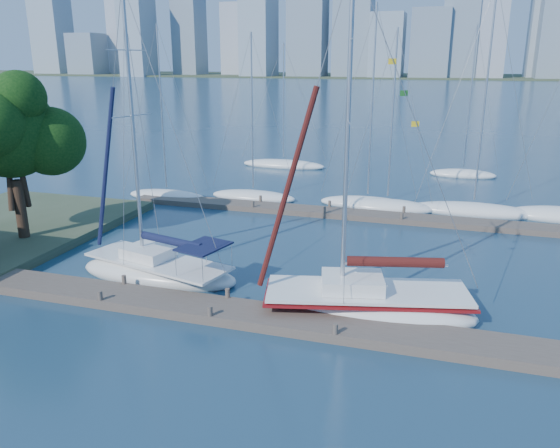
% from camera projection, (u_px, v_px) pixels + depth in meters
% --- Properties ---
extents(ground, '(700.00, 700.00, 0.00)m').
position_uv_depth(ground, '(220.00, 315.00, 22.39)').
color(ground, '#18354E').
rests_on(ground, ground).
extents(near_dock, '(26.00, 2.00, 0.40)m').
position_uv_depth(near_dock, '(219.00, 311.00, 22.33)').
color(near_dock, brown).
rests_on(near_dock, ground).
extents(far_dock, '(30.00, 1.80, 0.36)m').
position_uv_depth(far_dock, '(342.00, 213.00, 36.41)').
color(far_dock, brown).
rests_on(far_dock, ground).
extents(far_shore, '(800.00, 100.00, 1.50)m').
position_uv_depth(far_shore, '(438.00, 77.00, 315.12)').
color(far_shore, '#38472D').
rests_on(far_shore, ground).
extents(tree, '(7.02, 6.41, 9.56)m').
position_uv_depth(tree, '(10.00, 130.00, 28.85)').
color(tree, black).
rests_on(tree, ground).
extents(sailboat_navy, '(8.38, 4.50, 13.69)m').
position_uv_depth(sailboat_navy, '(157.00, 256.00, 25.82)').
color(sailboat_navy, white).
rests_on(sailboat_navy, ground).
extents(sailboat_maroon, '(9.27, 4.87, 14.10)m').
position_uv_depth(sailboat_maroon, '(367.00, 289.00, 22.29)').
color(sailboat_maroon, white).
rests_on(sailboat_maroon, ground).
extents(bg_boat_0, '(6.50, 3.99, 12.73)m').
position_uv_depth(bg_boat_0, '(167.00, 195.00, 41.03)').
color(bg_boat_0, white).
rests_on(bg_boat_0, ground).
extents(bg_boat_1, '(6.56, 2.06, 12.17)m').
position_uv_depth(bg_boat_1, '(253.00, 196.00, 40.81)').
color(bg_boat_1, white).
rests_on(bg_boat_1, ground).
extents(bg_boat_2, '(6.82, 2.21, 13.91)m').
position_uv_depth(bg_boat_2, '(367.00, 203.00, 38.77)').
color(bg_boat_2, white).
rests_on(bg_boat_2, ground).
extents(bg_boat_3, '(6.72, 4.05, 12.33)m').
position_uv_depth(bg_boat_3, '(387.00, 206.00, 37.99)').
color(bg_boat_3, white).
rests_on(bg_boat_3, ground).
extents(bg_boat_4, '(8.55, 5.45, 14.91)m').
position_uv_depth(bg_boat_4, '(473.00, 210.00, 36.91)').
color(bg_boat_4, white).
rests_on(bg_boat_4, ground).
extents(bg_boat_6, '(8.41, 3.21, 11.84)m').
position_uv_depth(bg_boat_6, '(283.00, 165.00, 52.91)').
color(bg_boat_6, white).
rests_on(bg_boat_6, ground).
extents(bg_boat_7, '(5.78, 2.16, 13.17)m').
position_uv_depth(bg_boat_7, '(463.00, 174.00, 48.61)').
color(bg_boat_7, white).
rests_on(bg_boat_7, ground).
extents(skyline, '(504.00, 51.31, 121.55)m').
position_uv_depth(skyline, '(487.00, 2.00, 271.12)').
color(skyline, '#7F8FA5').
rests_on(skyline, ground).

